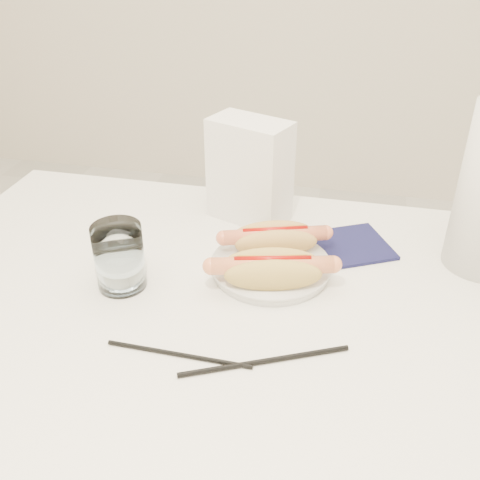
% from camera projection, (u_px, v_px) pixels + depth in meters
% --- Properties ---
extents(table, '(1.20, 0.80, 0.75)m').
position_uv_depth(table, '(240.00, 332.00, 0.90)').
color(table, white).
rests_on(table, ground).
extents(plate, '(0.24, 0.24, 0.02)m').
position_uv_depth(plate, '(271.00, 268.00, 0.94)').
color(plate, white).
rests_on(plate, table).
extents(hotdog_left, '(0.18, 0.11, 0.05)m').
position_uv_depth(hotdog_left, '(275.00, 239.00, 0.97)').
color(hotdog_left, tan).
rests_on(hotdog_left, plate).
extents(hotdog_right, '(0.20, 0.11, 0.05)m').
position_uv_depth(hotdog_right, '(272.00, 270.00, 0.88)').
color(hotdog_right, tan).
rests_on(hotdog_right, plate).
extents(water_glass, '(0.08, 0.08, 0.11)m').
position_uv_depth(water_glass, '(119.00, 257.00, 0.89)').
color(water_glass, white).
rests_on(water_glass, table).
extents(chopstick_near, '(0.21, 0.01, 0.01)m').
position_uv_depth(chopstick_near, '(179.00, 354.00, 0.77)').
color(chopstick_near, black).
rests_on(chopstick_near, table).
extents(chopstick_far, '(0.22, 0.11, 0.01)m').
position_uv_depth(chopstick_far, '(265.00, 361.00, 0.76)').
color(chopstick_far, black).
rests_on(chopstick_far, table).
extents(napkin_box, '(0.17, 0.14, 0.20)m').
position_uv_depth(napkin_box, '(250.00, 171.00, 1.06)').
color(napkin_box, white).
rests_on(napkin_box, table).
extents(navy_napkin, '(0.17, 0.17, 0.01)m').
position_uv_depth(navy_napkin, '(352.00, 245.00, 1.02)').
color(navy_napkin, '#13143C').
rests_on(navy_napkin, table).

